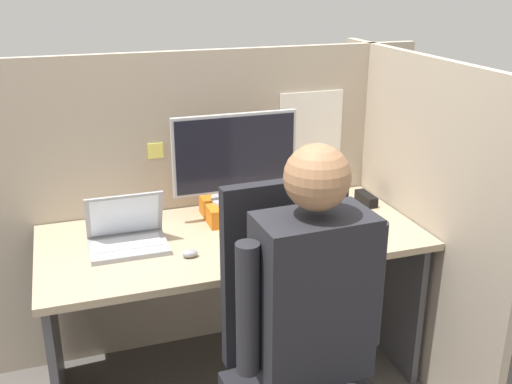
{
  "coord_description": "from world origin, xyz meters",
  "views": [
    {
      "loc": [
        -0.64,
        -1.84,
        1.77
      ],
      "look_at": [
        0.04,
        0.18,
        0.97
      ],
      "focal_mm": 42.0,
      "sensor_mm": 36.0,
      "label": 1
    }
  ],
  "objects_px": {
    "paper_box": "(236,208)",
    "stapler": "(366,199)",
    "carrot_toy": "(275,251)",
    "person": "(319,334)",
    "office_chair": "(297,354)",
    "monitor": "(235,158)",
    "laptop": "(127,237)"
  },
  "relations": [
    {
      "from": "carrot_toy",
      "to": "monitor",
      "type": "bearing_deg",
      "value": 93.77
    },
    {
      "from": "paper_box",
      "to": "stapler",
      "type": "bearing_deg",
      "value": -3.68
    },
    {
      "from": "laptop",
      "to": "person",
      "type": "height_order",
      "value": "person"
    },
    {
      "from": "laptop",
      "to": "carrot_toy",
      "type": "bearing_deg",
      "value": -26.43
    },
    {
      "from": "laptop",
      "to": "carrot_toy",
      "type": "height_order",
      "value": "laptop"
    },
    {
      "from": "paper_box",
      "to": "stapler",
      "type": "distance_m",
      "value": 0.63
    },
    {
      "from": "paper_box",
      "to": "office_chair",
      "type": "bearing_deg",
      "value": -93.35
    },
    {
      "from": "monitor",
      "to": "stapler",
      "type": "distance_m",
      "value": 0.68
    },
    {
      "from": "carrot_toy",
      "to": "person",
      "type": "bearing_deg",
      "value": -98.04
    },
    {
      "from": "laptop",
      "to": "office_chair",
      "type": "height_order",
      "value": "office_chair"
    },
    {
      "from": "monitor",
      "to": "person",
      "type": "distance_m",
      "value": 1.06
    },
    {
      "from": "monitor",
      "to": "laptop",
      "type": "xyz_separation_m",
      "value": [
        -0.5,
        -0.16,
        -0.23
      ]
    },
    {
      "from": "carrot_toy",
      "to": "person",
      "type": "height_order",
      "value": "person"
    },
    {
      "from": "laptop",
      "to": "stapler",
      "type": "height_order",
      "value": "laptop"
    },
    {
      "from": "paper_box",
      "to": "laptop",
      "type": "bearing_deg",
      "value": -162.24
    },
    {
      "from": "laptop",
      "to": "monitor",
      "type": "bearing_deg",
      "value": 18.05
    },
    {
      "from": "laptop",
      "to": "carrot_toy",
      "type": "xyz_separation_m",
      "value": [
        0.53,
        -0.26,
        -0.02
      ]
    },
    {
      "from": "paper_box",
      "to": "person",
      "type": "bearing_deg",
      "value": -93.18
    },
    {
      "from": "stapler",
      "to": "monitor",
      "type": "bearing_deg",
      "value": 176.08
    },
    {
      "from": "stapler",
      "to": "office_chair",
      "type": "height_order",
      "value": "office_chair"
    },
    {
      "from": "stapler",
      "to": "carrot_toy",
      "type": "distance_m",
      "value": 0.72
    },
    {
      "from": "carrot_toy",
      "to": "stapler",
      "type": "bearing_deg",
      "value": 32.44
    },
    {
      "from": "laptop",
      "to": "office_chair",
      "type": "distance_m",
      "value": 0.85
    },
    {
      "from": "monitor",
      "to": "stapler",
      "type": "bearing_deg",
      "value": -3.92
    },
    {
      "from": "person",
      "to": "office_chair",
      "type": "bearing_deg",
      "value": 87.62
    },
    {
      "from": "carrot_toy",
      "to": "person",
      "type": "relative_size",
      "value": 0.1
    },
    {
      "from": "paper_box",
      "to": "monitor",
      "type": "xyz_separation_m",
      "value": [
        0.0,
        0.0,
        0.23
      ]
    },
    {
      "from": "monitor",
      "to": "office_chair",
      "type": "height_order",
      "value": "monitor"
    },
    {
      "from": "carrot_toy",
      "to": "office_chair",
      "type": "distance_m",
      "value": 0.47
    },
    {
      "from": "paper_box",
      "to": "office_chair",
      "type": "xyz_separation_m",
      "value": [
        -0.05,
        -0.85,
        -0.19
      ]
    },
    {
      "from": "stapler",
      "to": "carrot_toy",
      "type": "xyz_separation_m",
      "value": [
        -0.6,
        -0.38,
        -0.0
      ]
    },
    {
      "from": "paper_box",
      "to": "carrot_toy",
      "type": "bearing_deg",
      "value": -86.2
    }
  ]
}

